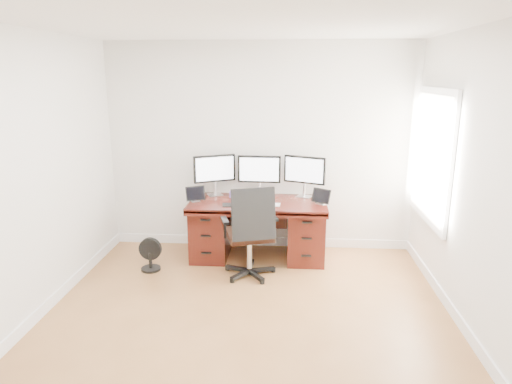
# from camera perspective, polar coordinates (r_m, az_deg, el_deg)

# --- Properties ---
(ground) EXTENTS (4.50, 4.50, 0.00)m
(ground) POSITION_cam_1_polar(r_m,az_deg,el_deg) (4.32, -1.52, -17.44)
(ground) COLOR olive
(ground) RESTS_ON ground
(back_wall) EXTENTS (4.00, 0.10, 2.70)m
(back_wall) POSITION_cam_1_polar(r_m,az_deg,el_deg) (5.98, 0.53, 5.52)
(back_wall) COLOR white
(back_wall) RESTS_ON ground
(right_wall) EXTENTS (0.10, 4.50, 2.70)m
(right_wall) POSITION_cam_1_polar(r_m,az_deg,el_deg) (4.20, 26.78, 0.06)
(right_wall) COLOR white
(right_wall) RESTS_ON ground
(desk) EXTENTS (1.70, 0.80, 0.75)m
(desk) POSITION_cam_1_polar(r_m,az_deg,el_deg) (5.81, 0.24, -4.42)
(desk) COLOR #3E120C
(desk) RESTS_ON ground
(office_chair) EXTENTS (0.73, 0.73, 1.10)m
(office_chair) POSITION_cam_1_polar(r_m,az_deg,el_deg) (5.27, -0.72, -6.92)
(office_chair) COLOR black
(office_chair) RESTS_ON ground
(floor_fan) EXTENTS (0.27, 0.23, 0.40)m
(floor_fan) POSITION_cam_1_polar(r_m,az_deg,el_deg) (5.64, -13.10, -7.67)
(floor_fan) COLOR black
(floor_fan) RESTS_ON ground
(monitor_left) EXTENTS (0.51, 0.27, 0.53)m
(monitor_left) POSITION_cam_1_polar(r_m,az_deg,el_deg) (5.92, -5.20, 2.76)
(monitor_left) COLOR silver
(monitor_left) RESTS_ON desk
(monitor_center) EXTENTS (0.55, 0.15, 0.53)m
(monitor_center) POSITION_cam_1_polar(r_m,az_deg,el_deg) (5.85, 0.41, 2.68)
(monitor_center) COLOR silver
(monitor_center) RESTS_ON desk
(monitor_right) EXTENTS (0.52, 0.24, 0.53)m
(monitor_right) POSITION_cam_1_polar(r_m,az_deg,el_deg) (5.85, 6.09, 2.58)
(monitor_right) COLOR silver
(monitor_right) RESTS_ON desk
(tablet_left) EXTENTS (0.25, 0.16, 0.19)m
(tablet_left) POSITION_cam_1_polar(r_m,az_deg,el_deg) (5.71, -7.59, -0.34)
(tablet_left) COLOR silver
(tablet_left) RESTS_ON desk
(tablet_right) EXTENTS (0.24, 0.19, 0.19)m
(tablet_right) POSITION_cam_1_polar(r_m,az_deg,el_deg) (5.61, 8.15, -0.64)
(tablet_right) COLOR silver
(tablet_right) RESTS_ON desk
(keyboard) EXTENTS (0.27, 0.14, 0.01)m
(keyboard) POSITION_cam_1_polar(r_m,az_deg,el_deg) (5.47, 0.69, -1.70)
(keyboard) COLOR white
(keyboard) RESTS_ON desk
(trackpad) EXTENTS (0.14, 0.14, 0.01)m
(trackpad) POSITION_cam_1_polar(r_m,az_deg,el_deg) (5.52, 2.31, -1.60)
(trackpad) COLOR silver
(trackpad) RESTS_ON desk
(drawing_tablet) EXTENTS (0.26, 0.19, 0.01)m
(drawing_tablet) POSITION_cam_1_polar(r_m,az_deg,el_deg) (5.52, -2.96, -1.60)
(drawing_tablet) COLOR black
(drawing_tablet) RESTS_ON desk
(phone) EXTENTS (0.16, 0.12, 0.01)m
(phone) POSITION_cam_1_polar(r_m,az_deg,el_deg) (5.69, -0.26, -1.10)
(phone) COLOR black
(phone) RESTS_ON desk
(figurine_purple) EXTENTS (0.04, 0.04, 0.09)m
(figurine_purple) POSITION_cam_1_polar(r_m,az_deg,el_deg) (5.84, -3.19, -0.26)
(figurine_purple) COLOR #8264D6
(figurine_purple) RESTS_ON desk
(figurine_brown) EXTENTS (0.04, 0.04, 0.09)m
(figurine_brown) POSITION_cam_1_polar(r_m,az_deg,el_deg) (5.83, -2.20, -0.28)
(figurine_brown) COLOR brown
(figurine_brown) RESTS_ON desk
(figurine_pink) EXTENTS (0.04, 0.04, 0.09)m
(figurine_pink) POSITION_cam_1_polar(r_m,az_deg,el_deg) (5.82, -1.11, -0.30)
(figurine_pink) COLOR #E36184
(figurine_pink) RESTS_ON desk
(figurine_yellow) EXTENTS (0.04, 0.04, 0.09)m
(figurine_yellow) POSITION_cam_1_polar(r_m,az_deg,el_deg) (5.80, 1.58, -0.35)
(figurine_yellow) COLOR #DDC372
(figurine_yellow) RESTS_ON desk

